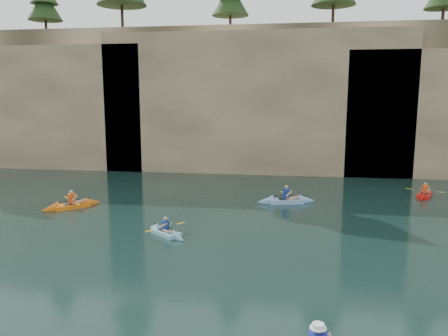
# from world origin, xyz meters

# --- Properties ---
(ground) EXTENTS (160.00, 160.00, 0.00)m
(ground) POSITION_xyz_m (0.00, 0.00, 0.00)
(ground) COLOR black
(ground) RESTS_ON ground
(cliff) EXTENTS (70.00, 16.00, 12.00)m
(cliff) POSITION_xyz_m (0.00, 30.00, 6.00)
(cliff) COLOR tan
(cliff) RESTS_ON ground
(cliff_slab_west) EXTENTS (26.00, 2.40, 10.56)m
(cliff_slab_west) POSITION_xyz_m (-20.00, 22.60, 5.28)
(cliff_slab_west) COLOR tan
(cliff_slab_west) RESTS_ON ground
(cliff_slab_center) EXTENTS (24.00, 2.40, 11.40)m
(cliff_slab_center) POSITION_xyz_m (2.00, 22.60, 5.70)
(cliff_slab_center) COLOR tan
(cliff_slab_center) RESTS_ON ground
(sea_cave_west) EXTENTS (4.50, 1.00, 4.00)m
(sea_cave_west) POSITION_xyz_m (-18.00, 21.95, 2.00)
(sea_cave_west) COLOR black
(sea_cave_west) RESTS_ON ground
(sea_cave_center) EXTENTS (3.50, 1.00, 3.20)m
(sea_cave_center) POSITION_xyz_m (-4.00, 21.95, 1.60)
(sea_cave_center) COLOR black
(sea_cave_center) RESTS_ON ground
(sea_cave_east) EXTENTS (5.00, 1.00, 4.50)m
(sea_cave_east) POSITION_xyz_m (10.00, 21.95, 2.25)
(sea_cave_east) COLOR black
(sea_cave_east) RESTS_ON ground
(kayaker_orange) EXTENTS (2.84, 2.85, 1.25)m
(kayaker_orange) POSITION_xyz_m (-7.02, 9.72, 0.15)
(kayaker_orange) COLOR orange
(kayaker_orange) RESTS_ON ground
(kayaker_ltblue_near) EXTENTS (2.46, 2.17, 1.04)m
(kayaker_ltblue_near) POSITION_xyz_m (-0.57, 5.89, 0.13)
(kayaker_ltblue_near) COLOR #83C6DB
(kayaker_ltblue_near) RESTS_ON ground
(kayaker_red_far) EXTENTS (2.04, 3.01, 1.10)m
(kayaker_red_far) POSITION_xyz_m (13.14, 15.47, 0.14)
(kayaker_red_far) COLOR red
(kayaker_red_far) RESTS_ON ground
(kayaker_ltblue_mid) EXTENTS (3.49, 2.48, 1.30)m
(kayaker_ltblue_mid) POSITION_xyz_m (4.69, 12.56, 0.16)
(kayaker_ltblue_mid) COLOR #82A9DA
(kayaker_ltblue_mid) RESTS_ON ground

